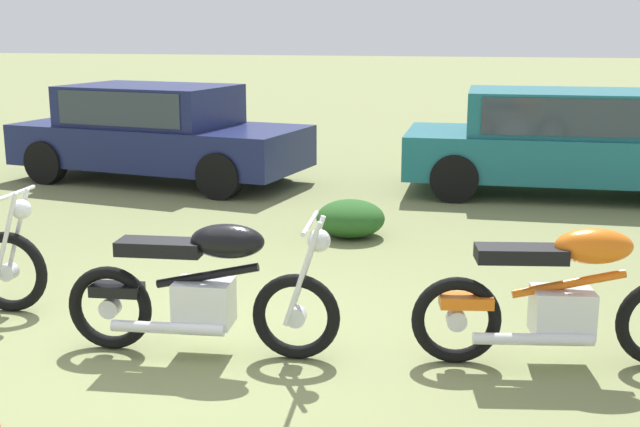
# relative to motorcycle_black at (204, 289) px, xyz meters

# --- Properties ---
(ground_plane) EXTENTS (120.00, 120.00, 0.00)m
(ground_plane) POSITION_rel_motorcycle_black_xyz_m (-0.08, 0.09, -0.48)
(ground_plane) COLOR olive
(motorcycle_black) EXTENTS (1.97, 0.65, 1.02)m
(motorcycle_black) POSITION_rel_motorcycle_black_xyz_m (0.00, 0.00, 0.00)
(motorcycle_black) COLOR black
(motorcycle_black) RESTS_ON ground
(motorcycle_orange) EXTENTS (1.98, 0.77, 1.02)m
(motorcycle_orange) POSITION_rel_motorcycle_black_xyz_m (2.44, 0.38, 0.00)
(motorcycle_orange) COLOR black
(motorcycle_orange) RESTS_ON ground
(car_navy) EXTENTS (4.56, 2.43, 1.43)m
(car_navy) POSITION_rel_motorcycle_black_xyz_m (-3.13, 6.12, 0.32)
(car_navy) COLOR #161E4C
(car_navy) RESTS_ON ground
(car_teal) EXTENTS (4.42, 2.01, 1.43)m
(car_teal) POSITION_rel_motorcycle_black_xyz_m (2.73, 6.48, 0.32)
(car_teal) COLOR #19606B
(car_teal) RESTS_ON ground
(shrub_low) EXTENTS (0.76, 0.76, 0.41)m
(shrub_low) POSITION_rel_motorcycle_black_xyz_m (0.36, 3.50, -0.28)
(shrub_low) COLOR #23521E
(shrub_low) RESTS_ON ground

